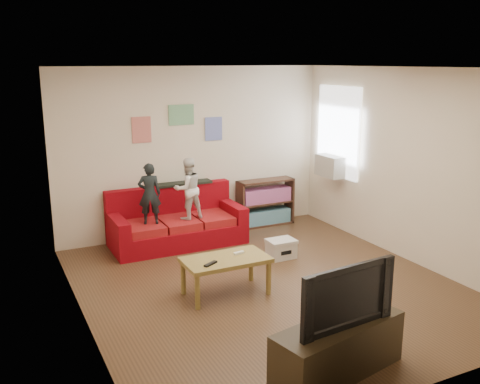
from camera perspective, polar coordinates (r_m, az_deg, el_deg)
name	(u,v)px	position (r m, az deg, el deg)	size (l,w,h in m)	color
room_shell	(269,182)	(6.47, 3.13, 1.06)	(4.52, 5.02, 2.72)	brown
sofa	(176,225)	(8.38, -6.84, -3.47)	(2.03, 0.93, 0.89)	maroon
child_a	(150,194)	(7.93, -9.63, -0.18)	(0.33, 0.22, 0.91)	black
child_b	(188,189)	(8.12, -5.58, 0.36)	(0.46, 0.36, 0.94)	silver
coffee_table	(226,263)	(6.51, -1.52, -7.59)	(1.03, 0.57, 0.47)	olive
remote	(211,264)	(6.29, -3.15, -7.65)	(0.20, 0.05, 0.02)	black
game_controller	(239,253)	(6.61, -0.13, -6.52)	(0.14, 0.04, 0.03)	white
bookshelf	(265,205)	(9.24, 2.71, -1.37)	(1.00, 0.30, 0.80)	#482D1F
window	(338,132)	(8.98, 10.43, 6.33)	(0.04, 1.08, 1.48)	white
ac_unit	(331,166)	(9.00, 9.66, 2.76)	(0.28, 0.55, 0.35)	#B7B2A3
artwork_left	(142,130)	(8.36, -10.46, 6.54)	(0.30, 0.01, 0.40)	#D87266
artwork_center	(181,115)	(8.53, -6.28, 8.18)	(0.42, 0.01, 0.32)	#72B27F
artwork_right	(214,129)	(8.76, -2.84, 6.75)	(0.30, 0.01, 0.38)	#727FCC
file_box	(281,249)	(7.78, 4.40, -6.03)	(0.40, 0.30, 0.28)	silver
tv_stand	(338,349)	(5.11, 10.42, -16.11)	(1.32, 0.44, 0.50)	#332919
television	(341,293)	(4.86, 10.70, -10.57)	(1.02, 0.13, 0.59)	black
tissue	(290,250)	(7.98, 5.36, -6.22)	(0.10, 0.10, 0.10)	beige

